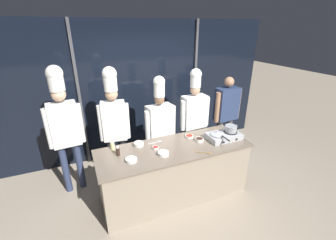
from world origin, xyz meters
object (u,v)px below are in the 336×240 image
object	(u,v)px
stock_pot	(231,129)
person_guest	(226,110)
portable_stove	(224,136)
serving_spoon_slotted	(157,142)
frying_pan	(218,133)
serving_spoon_solid	(207,153)
prep_bowl_soy_glaze	(199,140)
prep_bowl_bell_pepper	(156,148)
squeeze_bottle_oil	(112,145)
chef_sous	(114,117)
prep_bowl_onion	(163,153)
chef_head	(64,121)
prep_bowl_chili_flakes	(189,136)
chef_line	(160,122)
prep_bowl_bean_sprouts	(131,160)
prep_bowl_garlic	(139,144)
squeeze_bottle_soy	(118,151)

from	to	relation	value
stock_pot	person_guest	distance (m)	0.98
portable_stove	serving_spoon_slotted	distance (m)	1.07
frying_pan	serving_spoon_solid	size ratio (longest dim) A/B	1.95
prep_bowl_soy_glaze	prep_bowl_bell_pepper	bearing A→B (deg)	176.25
squeeze_bottle_oil	chef_sous	size ratio (longest dim) A/B	0.08
prep_bowl_onion	chef_head	world-z (taller)	chef_head
frying_pan	serving_spoon_slotted	bearing A→B (deg)	161.28
prep_bowl_chili_flakes	chef_sous	size ratio (longest dim) A/B	0.07
stock_pot	prep_bowl_onion	bearing A→B (deg)	-176.51
prep_bowl_soy_glaze	portable_stove	bearing A→B (deg)	-11.38
prep_bowl_bell_pepper	chef_line	world-z (taller)	chef_line
stock_pot	chef_head	xyz separation A→B (m)	(-2.45, 0.84, 0.20)
prep_bowl_bean_sprouts	serving_spoon_solid	distance (m)	1.08
prep_bowl_onion	prep_bowl_bell_pepper	distance (m)	0.21
portable_stove	frying_pan	bearing A→B (deg)	-177.51
person_guest	serving_spoon_slotted	bearing A→B (deg)	12.37
frying_pan	person_guest	bearing A→B (deg)	47.02
prep_bowl_onion	prep_bowl_bean_sprouts	distance (m)	0.46
chef_line	person_guest	world-z (taller)	chef_line
prep_bowl_bean_sprouts	chef_head	xyz separation A→B (m)	(-0.78, 0.89, 0.34)
prep_bowl_garlic	person_guest	xyz separation A→B (m)	(1.98, 0.51, 0.09)
serving_spoon_slotted	person_guest	bearing A→B (deg)	17.24
stock_pot	chef_line	distance (m)	1.20
portable_stove	serving_spoon_slotted	xyz separation A→B (m)	(-1.03, 0.30, -0.04)
chef_sous	chef_head	bearing A→B (deg)	7.00
prep_bowl_onion	prep_bowl_bean_sprouts	xyz separation A→B (m)	(-0.46, 0.02, -0.00)
stock_pot	serving_spoon_solid	world-z (taller)	stock_pot
frying_pan	prep_bowl_soy_glaze	world-z (taller)	frying_pan
chef_line	prep_bowl_chili_flakes	bearing A→B (deg)	115.71
chef_sous	person_guest	distance (m)	2.25
portable_stove	serving_spoon_solid	world-z (taller)	portable_stove
prep_bowl_bell_pepper	serving_spoon_solid	xyz separation A→B (m)	(0.64, -0.41, -0.01)
squeeze_bottle_oil	chef_head	bearing A→B (deg)	142.20
prep_bowl_onion	chef_sous	bearing A→B (deg)	120.15
squeeze_bottle_soy	prep_bowl_soy_glaze	size ratio (longest dim) A/B	1.17
serving_spoon_solid	serving_spoon_slotted	bearing A→B (deg)	133.28
portable_stove	chef_sous	world-z (taller)	chef_sous
prep_bowl_chili_flakes	chef_sous	distance (m)	1.27
squeeze_bottle_oil	prep_bowl_bell_pepper	bearing A→B (deg)	-21.72
serving_spoon_solid	person_guest	distance (m)	1.58
stock_pot	serving_spoon_slotted	world-z (taller)	stock_pot
squeeze_bottle_soy	prep_bowl_soy_glaze	world-z (taller)	squeeze_bottle_soy
prep_bowl_bell_pepper	serving_spoon_slotted	xyz separation A→B (m)	(0.10, 0.17, -0.01)
portable_stove	frying_pan	size ratio (longest dim) A/B	1.28
prep_bowl_onion	prep_bowl_chili_flakes	xyz separation A→B (m)	(0.59, 0.33, -0.01)
frying_pan	prep_bowl_bell_pepper	bearing A→B (deg)	172.39
squeeze_bottle_soy	person_guest	world-z (taller)	person_guest
chef_head	chef_line	bearing A→B (deg)	171.81
prep_bowl_soy_glaze	prep_bowl_chili_flakes	world-z (taller)	prep_bowl_soy_glaze
prep_bowl_bean_sprouts	person_guest	bearing A→B (deg)	21.83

